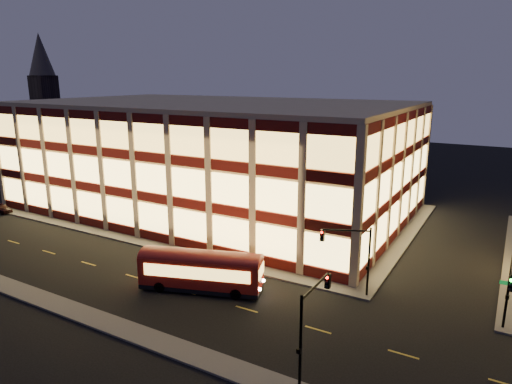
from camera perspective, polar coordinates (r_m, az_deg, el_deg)
The scene contains 12 objects.
ground at distance 50.18m, azimuth -13.46°, elevation -6.82°, with size 200.00×200.00×0.00m, color black.
sidewalk_office_south at distance 52.82m, azimuth -15.11°, elevation -5.77°, with size 54.00×2.00×0.15m, color #514F4C.
sidewalk_office_east at distance 54.50m, azimuth 18.05°, elevation -5.36°, with size 2.00×30.00×0.15m, color #514F4C.
sidewalk_near at distance 42.54m, azimuth -25.74°, elevation -11.73°, with size 100.00×2.00×0.15m, color #514F4C.
office_building at distance 62.76m, azimuth -5.21°, elevation 4.58°, with size 50.45×30.45×14.50m.
church_tower at distance 126.73m, azimuth -24.70°, elevation 9.00°, with size 5.00×5.00×18.00m, color #2D2621.
church_spire at distance 126.55m, azimuth -25.37°, elevation 15.30°, with size 6.00×6.00×10.00m, color #4C473F.
traffic_signal_far at distance 37.99m, azimuth 11.88°, elevation -7.02°, with size 3.79×1.87×6.00m.
traffic_signal_right at distance 35.71m, azimuth 29.13°, elevation -10.03°, with size 1.20×4.37×6.00m.
traffic_signal_near at distance 27.94m, azimuth 6.93°, elevation -14.89°, with size 0.32×4.45×6.00m.
trolley_bus at distance 39.35m, azimuth -6.89°, elevation -9.46°, with size 10.63×5.74×3.51m.
parked_car_0 at distance 69.91m, azimuth -29.17°, elevation -1.80°, with size 1.36×3.39×1.16m, color black.
Camera 1 is at (32.77, -33.65, 17.66)m, focal length 32.00 mm.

